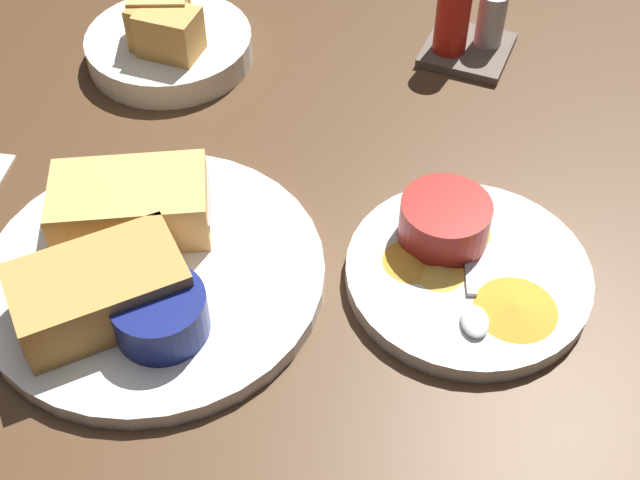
% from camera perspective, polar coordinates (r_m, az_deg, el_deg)
% --- Properties ---
extents(ground_plane, '(1.10, 1.10, 0.03)m').
position_cam_1_polar(ground_plane, '(0.79, -5.02, 1.84)').
color(ground_plane, '#4C331E').
extents(plate_sandwich_main, '(0.28, 0.28, 0.02)m').
position_cam_1_polar(plate_sandwich_main, '(0.72, -11.06, -2.26)').
color(plate_sandwich_main, white).
rests_on(plate_sandwich_main, ground_plane).
extents(sandwich_half_near, '(0.15, 0.13, 0.05)m').
position_cam_1_polar(sandwich_half_near, '(0.73, -12.60, 2.31)').
color(sandwich_half_near, tan).
rests_on(sandwich_half_near, plate_sandwich_main).
extents(sandwich_half_far, '(0.14, 0.15, 0.05)m').
position_cam_1_polar(sandwich_half_far, '(0.68, -14.58, -3.32)').
color(sandwich_half_far, '#C68C42').
rests_on(sandwich_half_far, plate_sandwich_main).
extents(ramekin_dark_sauce, '(0.07, 0.07, 0.04)m').
position_cam_1_polar(ramekin_dark_sauce, '(0.66, -10.70, -4.82)').
color(ramekin_dark_sauce, navy).
rests_on(ramekin_dark_sauce, plate_sandwich_main).
extents(spoon_by_dark_ramekin, '(0.09, 0.07, 0.01)m').
position_cam_1_polar(spoon_by_dark_ramekin, '(0.71, -12.55, -2.51)').
color(spoon_by_dark_ramekin, silver).
rests_on(spoon_by_dark_ramekin, plate_sandwich_main).
extents(plate_chips_companion, '(0.20, 0.20, 0.02)m').
position_cam_1_polar(plate_chips_companion, '(0.72, 9.88, -2.28)').
color(plate_chips_companion, white).
rests_on(plate_chips_companion, ground_plane).
extents(ramekin_light_gravy, '(0.08, 0.08, 0.04)m').
position_cam_1_polar(ramekin_light_gravy, '(0.72, 8.38, 1.35)').
color(ramekin_light_gravy, maroon).
rests_on(ramekin_light_gravy, plate_chips_companion).
extents(spoon_by_gravy_ramekin, '(0.05, 0.10, 0.01)m').
position_cam_1_polar(spoon_by_gravy_ramekin, '(0.68, 10.28, -4.54)').
color(spoon_by_gravy_ramekin, silver).
rests_on(spoon_by_gravy_ramekin, plate_chips_companion).
extents(plantain_chip_scatter, '(0.17, 0.14, 0.01)m').
position_cam_1_polar(plantain_chip_scatter, '(0.71, 9.84, -1.81)').
color(plantain_chip_scatter, gold).
rests_on(plantain_chip_scatter, plate_chips_companion).
extents(bread_basket_rear, '(0.18, 0.18, 0.08)m').
position_cam_1_polar(bread_basket_rear, '(0.94, -10.19, 13.07)').
color(bread_basket_rear, silver).
rests_on(bread_basket_rear, ground_plane).
extents(condiment_caddy, '(0.09, 0.09, 0.10)m').
position_cam_1_polar(condiment_caddy, '(0.95, 9.79, 13.88)').
color(condiment_caddy, brown).
rests_on(condiment_caddy, ground_plane).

